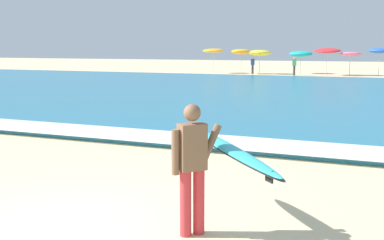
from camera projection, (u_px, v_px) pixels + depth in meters
ground_plane at (58, 232)px, 6.15m from camera, size 160.00×160.00×0.00m
sea at (295, 94)px, 23.79m from camera, size 120.00×28.00×0.14m
surf_foam at (207, 140)px, 11.48m from camera, size 120.00×1.59×0.01m
surfer_with_board at (208, 157)px, 5.98m from camera, size 2.10×2.13×1.73m
beach_umbrella_0 at (213, 51)px, 43.51m from camera, size 2.02×2.04×2.38m
beach_umbrella_1 at (241, 52)px, 42.47m from camera, size 1.83×1.86×2.32m
beach_umbrella_2 at (260, 53)px, 42.17m from camera, size 2.09×2.10×2.23m
beach_umbrella_3 at (301, 54)px, 42.95m from camera, size 2.11×2.13×2.13m
beach_umbrella_4 at (327, 51)px, 40.11m from camera, size 2.29×2.31×2.46m
beach_umbrella_5 at (350, 54)px, 39.99m from camera, size 1.85×1.87×2.11m
beach_umbrella_6 at (380, 51)px, 39.33m from camera, size 1.86×1.87×2.42m
beachgoer_near_row_left at (253, 65)px, 42.57m from camera, size 0.32×0.20×1.58m
beachgoer_near_row_mid at (294, 66)px, 40.24m from camera, size 0.32×0.20×1.58m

